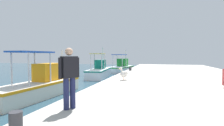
{
  "coord_description": "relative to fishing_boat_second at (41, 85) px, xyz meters",
  "views": [
    {
      "loc": [
        -11.9,
        -3.25,
        2.33
      ],
      "look_at": [
        4.05,
        1.18,
        1.59
      ],
      "focal_mm": 27.1,
      "sensor_mm": 36.0,
      "label": 1
    }
  ],
  "objects": [
    {
      "name": "mooring_bollard_second",
      "position": [
        -5.31,
        -3.62,
        0.35
      ],
      "size": [
        0.26,
        0.26,
        0.38
      ],
      "primitive_type": "cylinder",
      "color": "#333338",
      "rests_on": "quay_pier"
    },
    {
      "name": "fishing_boat_third",
      "position": [
        8.93,
        -0.28,
        0.01
      ],
      "size": [
        5.35,
        2.24,
        3.29
      ],
      "color": "white",
      "rests_on": "ground"
    },
    {
      "name": "fisherman_standing",
      "position": [
        -3.77,
        -3.98,
        1.13
      ],
      "size": [
        0.56,
        0.44,
        1.74
      ],
      "color": "#1E234C",
      "rests_on": "quay_pier"
    },
    {
      "name": "fishing_boat_fourth",
      "position": [
        15.18,
        -1.29,
        -0.01
      ],
      "size": [
        5.7,
        2.87,
        3.3
      ],
      "color": "white",
      "rests_on": "ground"
    },
    {
      "name": "pelican",
      "position": [
        2.28,
        -4.32,
        0.56
      ],
      "size": [
        0.93,
        0.64,
        0.82
      ],
      "color": "tan",
      "rests_on": "quay_pier"
    },
    {
      "name": "mooring_bollard_third",
      "position": [
        8.98,
        -3.62,
        0.34
      ],
      "size": [
        0.28,
        0.28,
        0.36
      ],
      "primitive_type": "cylinder",
      "color": "#333338",
      "rests_on": "quay_pier"
    },
    {
      "name": "fishing_boat_second",
      "position": [
        0.0,
        0.0,
        0.0
      ],
      "size": [
        5.72,
        2.08,
        2.7
      ],
      "color": "silver",
      "rests_on": "ground"
    },
    {
      "name": "quay_pier",
      "position": [
        3.85,
        -8.17,
        -0.24
      ],
      "size": [
        36.0,
        10.0,
        0.8
      ],
      "primitive_type": "cube",
      "color": "#BCB7AD",
      "rests_on": "ground"
    }
  ]
}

